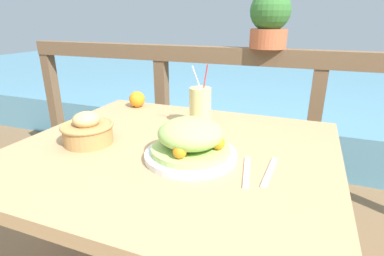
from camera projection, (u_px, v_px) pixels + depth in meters
patio_table at (173, 171)px, 1.04m from camera, size 1.06×0.93×0.71m
railing_fence at (232, 95)px, 1.73m from camera, size 2.80×0.08×0.97m
sea_backdrop at (275, 91)px, 4.10m from camera, size 12.00×4.00×0.35m
salad_plate at (191, 142)px, 0.91m from camera, size 0.28×0.28×0.13m
drink_glass at (200, 108)px, 1.17m from camera, size 0.08×0.08×0.25m
bread_basket at (88, 130)px, 1.03m from camera, size 0.18×0.18×0.11m
potted_plant at (270, 19)px, 1.53m from camera, size 0.21×0.21×0.29m
fork at (247, 171)px, 0.84m from camera, size 0.05×0.18×0.00m
knife at (270, 172)px, 0.84m from camera, size 0.02×0.18×0.00m
orange_near_basket at (137, 99)px, 1.45m from camera, size 0.08×0.08×0.08m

